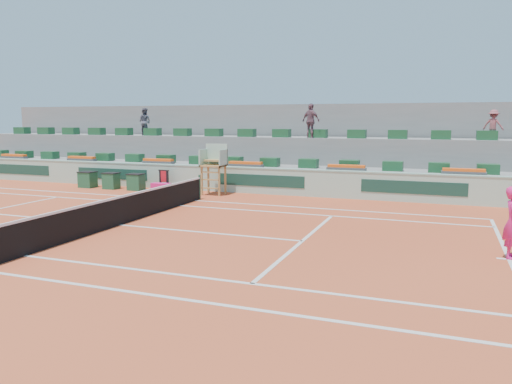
{
  "coord_description": "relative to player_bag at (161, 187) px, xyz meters",
  "views": [
    {
      "loc": [
        10.17,
        -13.87,
        3.56
      ],
      "look_at": [
        4.0,
        2.5,
        1.0
      ],
      "focal_mm": 35.0,
      "sensor_mm": 36.0,
      "label": 1
    }
  ],
  "objects": [
    {
      "name": "ground",
      "position": [
        2.88,
        -7.38,
        -0.21
      ],
      "size": [
        90.0,
        90.0,
        0.0
      ],
      "primitive_type": "plane",
      "color": "#AD4021",
      "rests_on": "ground"
    },
    {
      "name": "flower_planters",
      "position": [
        1.38,
        1.62,
        1.12
      ],
      "size": [
        26.8,
        0.36,
        0.28
      ],
      "color": "#4B4B4B",
      "rests_on": "seating_tier_lower"
    },
    {
      "name": "seating_tier_upper",
      "position": [
        2.88,
        4.92,
        1.09
      ],
      "size": [
        36.0,
        2.4,
        2.6
      ],
      "primitive_type": "cube",
      "color": "gray",
      "rests_on": "ground"
    },
    {
      "name": "stadium_back_wall",
      "position": [
        2.88,
        6.52,
        1.99
      ],
      "size": [
        36.0,
        0.4,
        4.4
      ],
      "primitive_type": "cube",
      "color": "gray",
      "rests_on": "ground"
    },
    {
      "name": "seating_tier_lower",
      "position": [
        2.88,
        3.32,
        0.39
      ],
      "size": [
        36.0,
        4.0,
        1.2
      ],
      "primitive_type": "cube",
      "color": "gray",
      "rests_on": "ground"
    },
    {
      "name": "towel_rack",
      "position": [
        -0.12,
        0.5,
        0.39
      ],
      "size": [
        0.58,
        0.1,
        1.03
      ],
      "color": "black",
      "rests_on": "ground"
    },
    {
      "name": "spectator_mid",
      "position": [
        6.54,
        4.06,
        3.27
      ],
      "size": [
        1.12,
        0.79,
        1.76
      ],
      "primitive_type": "imported",
      "rotation": [
        0.0,
        0.0,
        2.75
      ],
      "color": "#724C57",
      "rests_on": "seating_tier_upper"
    },
    {
      "name": "player_bag",
      "position": [
        0.0,
        0.0,
        0.0
      ],
      "size": [
        0.95,
        0.42,
        0.42
      ],
      "primitive_type": "cube",
      "color": "#DF1D74",
      "rests_on": "ground"
    },
    {
      "name": "tennis_net",
      "position": [
        2.88,
        -7.38,
        0.32
      ],
      "size": [
        0.1,
        11.97,
        1.1
      ],
      "color": "black",
      "rests_on": "ground"
    },
    {
      "name": "drink_cooler_c",
      "position": [
        -4.42,
        -0.02,
        0.21
      ],
      "size": [
        0.82,
        0.71,
        0.84
      ],
      "color": "#1A4F30",
      "rests_on": "ground"
    },
    {
      "name": "spectator_right",
      "position": [
        15.14,
        4.54,
        3.09
      ],
      "size": [
        1.02,
        0.78,
        1.4
      ],
      "primitive_type": "imported",
      "rotation": [
        0.0,
        0.0,
        2.81
      ],
      "color": "#90484E",
      "rests_on": "seating_tier_upper"
    },
    {
      "name": "spectator_left",
      "position": [
        -3.8,
        4.56,
        3.2
      ],
      "size": [
        0.82,
        0.65,
        1.62
      ],
      "primitive_type": "imported",
      "rotation": [
        0.0,
        0.0,
        3.1
      ],
      "color": "#4F4F5D",
      "rests_on": "seating_tier_upper"
    },
    {
      "name": "seat_row_lower",
      "position": [
        2.88,
        2.42,
        1.21
      ],
      "size": [
        32.9,
        0.6,
        0.44
      ],
      "color": "#194C28",
      "rests_on": "seating_tier_lower"
    },
    {
      "name": "advertising_hoarding",
      "position": [
        2.91,
        1.12,
        0.42
      ],
      "size": [
        36.0,
        0.34,
        1.26
      ],
      "color": "#9FC8B1",
      "rests_on": "ground"
    },
    {
      "name": "drink_cooler_b",
      "position": [
        -2.91,
        -0.05,
        0.21
      ],
      "size": [
        0.75,
        0.65,
        0.84
      ],
      "color": "#1A4F30",
      "rests_on": "ground"
    },
    {
      "name": "umpire_chair",
      "position": [
        2.88,
        0.12,
        1.33
      ],
      "size": [
        1.1,
        0.9,
        2.4
      ],
      "color": "olive",
      "rests_on": "ground"
    },
    {
      "name": "court_lines",
      "position": [
        2.88,
        -7.38,
        -0.21
      ],
      "size": [
        23.89,
        11.09,
        0.01
      ],
      "color": "silver",
      "rests_on": "ground"
    },
    {
      "name": "drink_cooler_a",
      "position": [
        -1.43,
        -0.02,
        0.21
      ],
      "size": [
        0.77,
        0.67,
        0.84
      ],
      "color": "#1A4F30",
      "rests_on": "ground"
    },
    {
      "name": "seat_row_upper",
      "position": [
        2.88,
        4.32,
        2.61
      ],
      "size": [
        32.9,
        0.6,
        0.44
      ],
      "color": "#194C28",
      "rests_on": "seating_tier_upper"
    }
  ]
}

